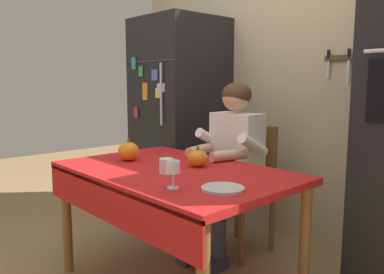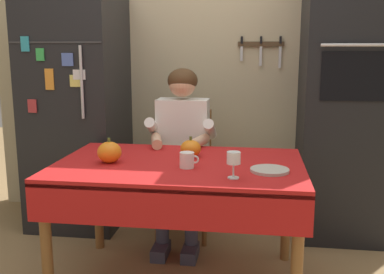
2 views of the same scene
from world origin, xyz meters
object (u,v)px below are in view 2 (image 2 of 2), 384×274
Objects in this scene: chair_behind_person at (186,166)px; pumpkin_large at (109,152)px; wine_glass at (234,159)px; serving_tray at (270,170)px; dining_table at (179,177)px; wall_oven at (344,95)px; seated_person at (181,142)px; coffee_mug at (187,160)px; pumpkin_medium at (191,148)px; refrigerator at (78,111)px.

pumpkin_large is (-0.31, -0.83, 0.29)m from chair_behind_person.
wine_glass is 0.25m from serving_tray.
wine_glass is (0.41, -1.05, 0.33)m from chair_behind_person.
pumpkin_large is (-0.39, -0.04, 0.14)m from dining_table.
wall_oven is at bearing 6.54° from chair_behind_person.
wall_oven is 1.69× the size of seated_person.
serving_tray is (0.18, 0.15, -0.09)m from wine_glass.
wall_oven reaches higher than serving_tray.
pumpkin_large is 0.70× the size of serving_tray.
seated_person is (0.00, -0.19, 0.23)m from chair_behind_person.
dining_table is 0.45m from wine_glass.
wine_glass is (0.26, -0.17, 0.05)m from coffee_mug.
pumpkin_medium is at bearing -78.38° from chair_behind_person.
chair_behind_person is (0.87, -0.09, -0.39)m from refrigerator.
wall_oven is 14.69× the size of pumpkin_large.
pumpkin_medium is (0.99, -0.72, -0.11)m from refrigerator.
refrigerator reaches higher than wine_glass.
seated_person is at bearing 97.96° from dining_table.
chair_behind_person is at bearing 99.47° from coffee_mug.
dining_table is at bearing 5.80° from pumpkin_large.
wall_oven is 1.26m from chair_behind_person.
pumpkin_large is (-0.45, 0.05, 0.02)m from coffee_mug.
seated_person reaches higher than chair_behind_person.
coffee_mug is (1.01, -0.97, -0.12)m from refrigerator.
refrigerator is 1.41m from coffee_mug.
chair_behind_person reaches higher than wine_glass.
dining_table is 10.31× the size of wine_glass.
wall_oven is 2.26× the size of chair_behind_person.
coffee_mug is 0.79× the size of wine_glass.
wall_oven reaches higher than pumpkin_medium.
pumpkin_large reaches higher than serving_tray.
wall_oven is at bearing 1.14° from refrigerator.
refrigerator is 1.94× the size of chair_behind_person.
dining_table is 9.79× the size of pumpkin_large.
refrigerator is 2.01m from wall_oven.
serving_tray reaches higher than dining_table.
pumpkin_medium is at bearing 94.10° from coffee_mug.
dining_table is 6.84× the size of serving_tray.
dining_table is 1.12× the size of seated_person.
refrigerator reaches higher than seated_person.
seated_person is at bearing 101.98° from coffee_mug.
wall_oven is at bearing 58.32° from wine_glass.
dining_table is (-1.05, -0.92, -0.39)m from wall_oven.
wall_oven reaches higher than pumpkin_large.
pumpkin_large is (-1.44, -0.96, -0.25)m from wall_oven.
chair_behind_person reaches higher than pumpkin_medium.
wine_glass reaches higher than coffee_mug.
chair_behind_person reaches higher than dining_table.
pumpkin_large is 1.15× the size of pumpkin_medium.
refrigerator reaches higher than pumpkin_large.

